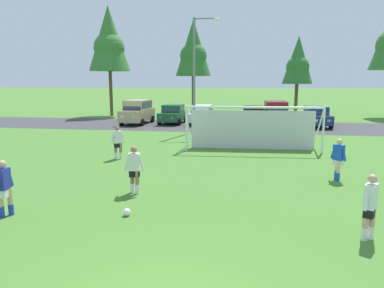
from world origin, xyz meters
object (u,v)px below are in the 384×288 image
(player_winger_left, at_px, (4,188))
(parked_car_slot_far_left, at_px, (138,112))
(parked_car_slot_left, at_px, (173,114))
(parked_car_slot_center_left, at_px, (202,114))
(player_winger_right, at_px, (134,170))
(player_defender_far, at_px, (338,159))
(soccer_ball, at_px, (127,212))
(soccer_goal, at_px, (253,127))
(player_striker_near, at_px, (118,143))
(parked_car_slot_center, at_px, (253,116))
(parked_car_slot_center_right, at_px, (276,114))
(player_midfield_center, at_px, (370,207))
(street_lamp, at_px, (196,74))
(parked_car_slot_right, at_px, (316,117))

(player_winger_left, relative_size, parked_car_slot_far_left, 0.35)
(parked_car_slot_left, bearing_deg, parked_car_slot_center_left, -0.46)
(player_winger_right, distance_m, parked_car_slot_far_left, 20.56)
(player_defender_far, distance_m, parked_car_slot_left, 20.34)
(player_winger_right, bearing_deg, player_defender_far, 21.13)
(soccer_ball, bearing_deg, soccer_goal, 71.39)
(soccer_ball, bearing_deg, parked_car_slot_center_left, 92.03)
(parked_car_slot_center_left, bearing_deg, player_defender_far, -66.36)
(player_striker_near, xyz_separation_m, player_winger_right, (2.55, -5.15, 0.00))
(player_winger_left, height_order, parked_car_slot_center, parked_car_slot_center)
(player_winger_left, height_order, parked_car_slot_center_right, parked_car_slot_center_right)
(player_midfield_center, height_order, player_winger_left, same)
(player_striker_near, xyz_separation_m, street_lamp, (2.47, 9.95, 3.51))
(parked_car_slot_center, height_order, street_lamp, street_lamp)
(soccer_ball, bearing_deg, parked_car_slot_right, 67.58)
(parked_car_slot_center_right, bearing_deg, player_defender_far, -85.88)
(parked_car_slot_center_right, xyz_separation_m, street_lamp, (-6.19, -4.38, 3.22))
(soccer_goal, distance_m, parked_car_slot_left, 13.64)
(parked_car_slot_left, xyz_separation_m, street_lamp, (2.93, -5.25, 3.46))
(parked_car_slot_left, bearing_deg, soccer_goal, -58.70)
(soccer_ball, relative_size, player_striker_near, 0.13)
(player_winger_right, xyz_separation_m, parked_car_slot_center_left, (-0.35, 20.33, 0.05))
(player_defender_far, xyz_separation_m, player_winger_left, (-10.27, -5.46, 0.00))
(player_striker_near, distance_m, parked_car_slot_center_right, 16.74)
(parked_car_slot_center, bearing_deg, player_winger_left, -108.00)
(soccer_ball, distance_m, parked_car_slot_left, 22.70)
(player_striker_near, height_order, street_lamp, street_lamp)
(parked_car_slot_center_left, bearing_deg, parked_car_slot_center_right, -7.46)
(player_midfield_center, distance_m, parked_car_slot_far_left, 25.72)
(player_defender_far, relative_size, parked_car_slot_center, 0.39)
(parked_car_slot_far_left, xyz_separation_m, street_lamp, (6.07, -4.52, 3.22))
(soccer_ball, height_order, player_winger_left, player_winger_left)
(player_striker_near, relative_size, parked_car_slot_far_left, 0.35)
(player_winger_right, height_order, parked_car_slot_left, parked_car_slot_left)
(player_defender_far, bearing_deg, player_winger_right, -158.87)
(player_striker_near, height_order, parked_car_slot_center, parked_car_slot_center)
(player_winger_left, xyz_separation_m, parked_car_slot_far_left, (-3.20, 22.25, 0.29))
(parked_car_slot_left, relative_size, parked_car_slot_center_left, 1.00)
(player_striker_near, distance_m, player_midfield_center, 12.12)
(player_defender_far, distance_m, parked_car_slot_center, 17.01)
(soccer_ball, bearing_deg, player_midfield_center, -4.92)
(parked_car_slot_center_left, relative_size, parked_car_slot_center, 1.01)
(player_striker_near, bearing_deg, player_winger_left, -93.04)
(soccer_ball, distance_m, street_lamp, 17.69)
(soccer_goal, bearing_deg, parked_car_slot_right, 64.11)
(parked_car_slot_center, bearing_deg, street_lamp, -134.18)
(player_winger_left, distance_m, parked_car_slot_center, 23.33)
(parked_car_slot_center_right, bearing_deg, parked_car_slot_far_left, 179.35)
(parked_car_slot_far_left, bearing_deg, parked_car_slot_center_right, -0.65)
(player_winger_right, distance_m, street_lamp, 15.50)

